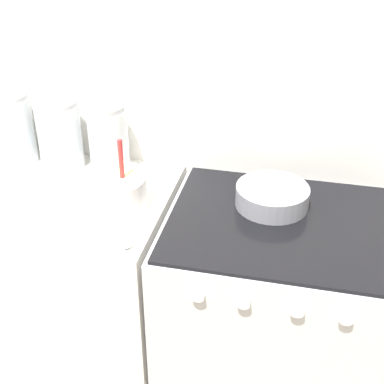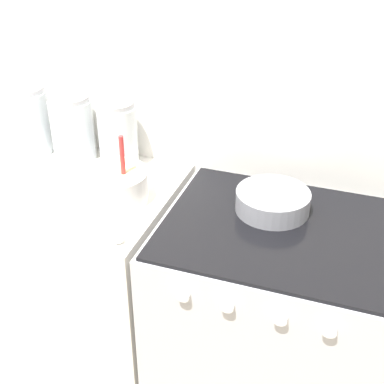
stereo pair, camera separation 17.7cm
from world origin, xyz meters
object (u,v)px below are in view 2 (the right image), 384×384
at_px(baking_pan, 273,200).
at_px(stove, 268,334).
at_px(mixing_bowl, 113,184).
at_px(storage_jar_left, 30,125).
at_px(tin_can, 41,171).
at_px(storage_jar_right, 118,140).
at_px(storage_jar_middle, 73,132).

bearing_deg(baking_pan, stove, -64.84).
xyz_separation_m(mixing_bowl, storage_jar_left, (-0.48, 0.23, 0.05)).
height_order(stove, tin_can, tin_can).
height_order(storage_jar_right, tin_can, storage_jar_right).
bearing_deg(storage_jar_left, storage_jar_middle, 0.00).
distance_m(stove, tin_can, 1.00).
bearing_deg(stove, tin_can, -179.18).
relative_size(mixing_bowl, tin_can, 2.38).
xyz_separation_m(mixing_bowl, baking_pan, (0.52, 0.11, -0.02)).
bearing_deg(tin_can, stove, 0.82).
height_order(stove, storage_jar_middle, storage_jar_middle).
distance_m(storage_jar_left, tin_can, 0.29).
relative_size(storage_jar_left, storage_jar_right, 1.04).
relative_size(mixing_bowl, storage_jar_left, 0.92).
relative_size(stove, storage_jar_middle, 3.64).
distance_m(baking_pan, storage_jar_left, 1.01).
relative_size(storage_jar_left, storage_jar_middle, 1.04).
bearing_deg(storage_jar_left, mixing_bowl, -25.74).
height_order(mixing_bowl, storage_jar_middle, storage_jar_middle).
bearing_deg(baking_pan, storage_jar_right, 169.25).
relative_size(baking_pan, tin_can, 2.38).
relative_size(storage_jar_left, tin_can, 2.60).
xyz_separation_m(stove, tin_can, (-0.86, -0.01, 0.52)).
distance_m(mixing_bowl, storage_jar_left, 0.53).
xyz_separation_m(baking_pan, tin_can, (-0.82, -0.10, 0.01)).
height_order(baking_pan, storage_jar_right, storage_jar_right).
relative_size(baking_pan, storage_jar_left, 0.91).
distance_m(mixing_bowl, storage_jar_middle, 0.37).
bearing_deg(stove, storage_jar_middle, 166.33).
relative_size(mixing_bowl, baking_pan, 1.00).
bearing_deg(stove, mixing_bowl, -177.69).
relative_size(stove, storage_jar_left, 3.50).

